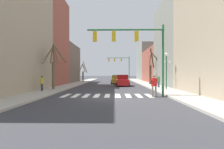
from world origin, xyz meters
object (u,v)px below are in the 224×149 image
Objects in this scene: street_lamp_right_corner at (166,63)px; pedestrian_near_right_corner at (154,84)px; car_parked_right_near at (117,79)px; street_tree_left_far at (83,73)px; traffic_signal_near at (134,43)px; pedestrian_waiting_at_curb at (42,82)px; street_tree_right_near at (53,66)px; car_driving_toward_lane at (122,81)px; traffic_signal_far at (121,63)px; street_tree_left_mid at (152,68)px; car_parked_right_far at (117,80)px; pedestrian_crossing_street at (159,80)px.

pedestrian_near_right_corner is at bearing -115.84° from street_lamp_right_corner.
car_parked_right_near is 7.73m from street_tree_left_far.
traffic_signal_near is 3.72m from pedestrian_near_right_corner.
pedestrian_near_right_corner reaches higher than pedestrian_waiting_at_curb.
street_tree_right_near is (0.42, 2.15, 1.68)m from pedestrian_waiting_at_curb.
car_parked_right_near is at bearing 2.92° from car_driving_toward_lane.
pedestrian_waiting_at_curb is at bearing -106.63° from traffic_signal_far.
street_tree_left_mid reaches higher than car_driving_toward_lane.
traffic_signal_near reaches higher than car_driving_toward_lane.
street_tree_right_near is at bearing 151.06° from car_parked_right_far.
pedestrian_near_right_corner is (-2.29, -7.63, -0.01)m from pedestrian_crossing_street.
pedestrian_crossing_street is at bearing 62.47° from traffic_signal_near.
pedestrian_crossing_street is (-0.30, 2.28, -1.98)m from street_lamp_right_corner.
traffic_signal_far is (0.13, 33.51, 0.45)m from traffic_signal_near.
car_driving_toward_lane is at bearing 123.25° from street_lamp_right_corner.
pedestrian_near_right_corner is (2.07, -12.45, 0.28)m from car_driving_toward_lane.
pedestrian_near_right_corner reaches higher than pedestrian_crossing_street.
street_lamp_right_corner is 13.57m from pedestrian_waiting_at_curb.
car_driving_toward_lane reaches higher than pedestrian_waiting_at_curb.
street_tree_right_near is at bearing -179.25° from street_lamp_right_corner.
car_parked_right_near is 1.08× the size of street_tree_left_far.
street_lamp_right_corner reaches higher than car_parked_right_near.
pedestrian_near_right_corner is 14.70m from street_tree_left_mid.
car_parked_right_far is at bearing 112.52° from street_lamp_right_corner.
car_parked_right_far is at bearing 77.34° from pedestrian_near_right_corner.
pedestrian_crossing_street is 0.31× the size of street_tree_right_near.
pedestrian_waiting_at_curb is 0.97× the size of pedestrian_crossing_street.
car_parked_right_far is 6.08m from car_driving_toward_lane.
pedestrian_waiting_at_curb is 2.76m from street_tree_right_near.
car_driving_toward_lane is at bearing 41.75° from street_tree_right_near.
street_tree_right_near is at bearing -89.83° from street_tree_left_far.
street_tree_left_mid is at bearing -36.22° from street_tree_left_far.
traffic_signal_near is at bearing -128.82° from street_lamp_right_corner.
street_tree_right_near reaches higher than street_lamp_right_corner.
traffic_signal_far is 32.15m from pedestrian_waiting_at_curb.
traffic_signal_near is 24.90m from car_parked_right_near.
street_tree_left_mid reaches higher than pedestrian_near_right_corner.
pedestrian_waiting_at_curb is at bearing 142.62° from pedestrian_near_right_corner.
car_parked_right_near is at bearing 68.94° from street_tree_right_near.
street_tree_left_far reaches higher than car_parked_right_near.
street_tree_left_far is at bearing -132.09° from traffic_signal_far.
car_driving_toward_lane reaches higher than car_parked_right_near.
traffic_signal_far is 3.62× the size of pedestrian_near_right_corner.
car_parked_right_far is (-5.45, 13.14, -2.33)m from street_lamp_right_corner.
street_tree_left_far reaches higher than street_lamp_right_corner.
pedestrian_waiting_at_curb is 20.91m from street_tree_left_far.
street_tree_left_mid is (5.53, -10.39, 2.03)m from car_parked_right_near.
car_parked_right_far is 2.60× the size of pedestrian_near_right_corner.
traffic_signal_far is 1.49× the size of street_tree_left_far.
traffic_signal_far is at bearing 47.91° from street_tree_left_far.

